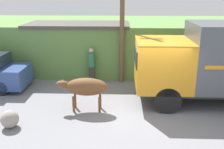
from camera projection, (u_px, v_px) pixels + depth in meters
name	position (u px, v px, depth m)	size (l,w,h in m)	color
ground_plane	(151.00, 110.00, 10.08)	(60.00, 60.00, 0.00)	gray
hillside_embankment	(141.00, 43.00, 16.02)	(32.00, 6.54, 2.66)	#608C47
building_backdrop	(79.00, 48.00, 14.23)	(5.38, 2.70, 2.74)	#B2BCAD
brown_cow	(85.00, 87.00, 9.79)	(1.95, 0.67, 1.27)	brown
pedestrian_on_hill	(91.00, 64.00, 12.85)	(0.34, 0.34, 1.72)	#38332D
utility_pole	(122.00, 13.00, 12.17)	(0.90, 0.22, 6.50)	brown
roadside_rock	(10.00, 119.00, 8.69)	(0.60, 0.60, 0.60)	gray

